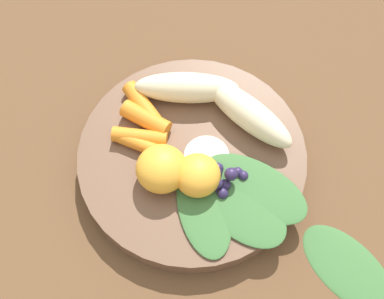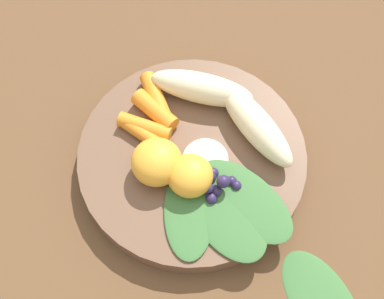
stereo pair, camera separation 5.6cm
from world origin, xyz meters
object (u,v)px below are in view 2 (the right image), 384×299
object	(u,v)px
bowl	(192,159)
banana_peeled_right	(255,122)
banana_peeled_left	(202,88)
orange_segment_near	(190,176)

from	to	relation	value
bowl	banana_peeled_right	distance (m)	0.08
bowl	banana_peeled_left	bearing A→B (deg)	61.18
bowl	orange_segment_near	bearing A→B (deg)	-113.56
bowl	banana_peeled_right	size ratio (longest dim) A/B	2.12
banana_peeled_right	bowl	bearing A→B (deg)	79.61
bowl	orange_segment_near	distance (m)	0.05
bowl	banana_peeled_left	distance (m)	0.08
bowl	banana_peeled_right	bearing A→B (deg)	3.54
banana_peeled_left	orange_segment_near	size ratio (longest dim) A/B	2.45
bowl	banana_peeled_right	world-z (taller)	banana_peeled_right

